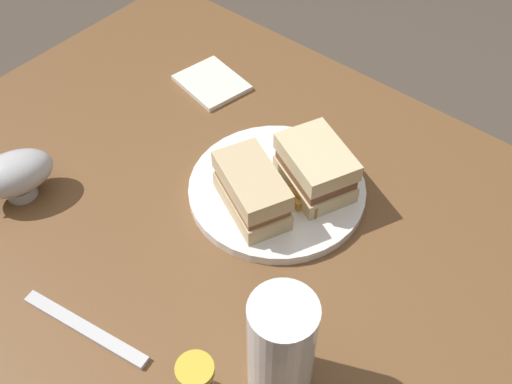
{
  "coord_description": "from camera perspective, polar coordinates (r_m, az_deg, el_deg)",
  "views": [
    {
      "loc": [
        0.37,
        -0.39,
        1.38
      ],
      "look_at": [
        0.01,
        0.04,
        0.75
      ],
      "focal_mm": 43.42,
      "sensor_mm": 36.0,
      "label": 1
    }
  ],
  "objects": [
    {
      "name": "potato_wedge_front",
      "position": [
        0.85,
        4.78,
        -0.64
      ],
      "size": [
        0.03,
        0.05,
        0.01
      ],
      "primitive_type": "cube",
      "rotation": [
        0.0,
        0.0,
        4.32
      ],
      "color": "gold",
      "rests_on": "plate"
    },
    {
      "name": "dining_table",
      "position": [
        1.16,
        -1.52,
        -13.72
      ],
      "size": [
        1.03,
        0.77,
        0.72
      ],
      "primitive_type": "cube",
      "color": "brown",
      "rests_on": "ground"
    },
    {
      "name": "sandwich_half_left",
      "position": [
        0.83,
        -0.39,
        0.12
      ],
      "size": [
        0.14,
        0.11,
        0.07
      ],
      "color": "#CCB284",
      "rests_on": "plate"
    },
    {
      "name": "plate",
      "position": [
        0.88,
        1.94,
        0.24
      ],
      "size": [
        0.25,
        0.25,
        0.01
      ],
      "primitive_type": "cylinder",
      "color": "white",
      "rests_on": "dining_table"
    },
    {
      "name": "potato_wedge_middle",
      "position": [
        0.85,
        0.85,
        -0.79
      ],
      "size": [
        0.03,
        0.05,
        0.02
      ],
      "primitive_type": "cube",
      "rotation": [
        0.0,
        0.0,
        1.67
      ],
      "color": "#B77F33",
      "rests_on": "plate"
    },
    {
      "name": "pint_glass",
      "position": [
        0.67,
        2.32,
        -14.39
      ],
      "size": [
        0.07,
        0.07,
        0.15
      ],
      "color": "white",
      "rests_on": "dining_table"
    },
    {
      "name": "gravy_boat",
      "position": [
        0.92,
        -21.49,
        1.55
      ],
      "size": [
        0.1,
        0.13,
        0.07
      ],
      "color": "#B7B7BC",
      "rests_on": "dining_table"
    },
    {
      "name": "sandwich_half_right",
      "position": [
        0.86,
        5.52,
        2.22
      ],
      "size": [
        0.13,
        0.12,
        0.07
      ],
      "color": "beige",
      "rests_on": "plate"
    },
    {
      "name": "fork",
      "position": [
        0.79,
        -15.48,
        -12.03
      ],
      "size": [
        0.18,
        0.05,
        0.01
      ],
      "primitive_type": "cube",
      "rotation": [
        0.0,
        0.0,
        3.31
      ],
      "color": "silver",
      "rests_on": "dining_table"
    },
    {
      "name": "potato_wedge_back",
      "position": [
        0.85,
        4.6,
        -0.76
      ],
      "size": [
        0.05,
        0.02,
        0.02
      ],
      "primitive_type": "cube",
      "rotation": [
        0.0,
        0.0,
        3.04
      ],
      "color": "#AD702D",
      "rests_on": "plate"
    },
    {
      "name": "napkin",
      "position": [
        1.06,
        -4.1,
        10.0
      ],
      "size": [
        0.13,
        0.11,
        0.01
      ],
      "primitive_type": "cube",
      "rotation": [
        0.0,
        0.0,
        -0.19
      ],
      "color": "silver",
      "rests_on": "dining_table"
    }
  ]
}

